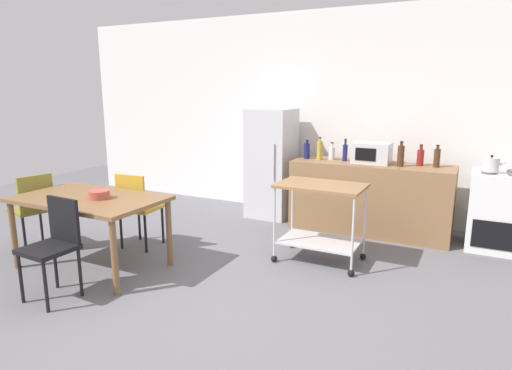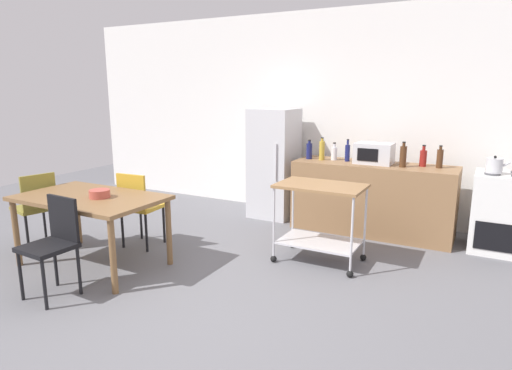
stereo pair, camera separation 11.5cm
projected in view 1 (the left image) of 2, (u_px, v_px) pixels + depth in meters
ground_plane at (199, 299)px, 3.91m from camera, size 12.00×12.00×0.00m
back_wall at (321, 115)px, 6.39m from camera, size 8.40×0.12×2.90m
kitchen_counter at (370, 198)px, 5.69m from camera, size 2.00×0.64×0.90m
dining_table at (90, 205)px, 4.50m from camera, size 1.50×0.90×0.75m
chair_olive at (33, 206)px, 5.01m from camera, size 0.48×0.48×0.89m
chair_mustard at (137, 205)px, 5.07m from camera, size 0.43×0.43×0.89m
chair_black at (54, 242)px, 3.86m from camera, size 0.42×0.42×0.89m
stove_oven at (497, 211)px, 5.06m from camera, size 0.60×0.61×0.92m
refrigerator at (271, 163)px, 6.34m from camera, size 0.60×0.63×1.55m
kitchen_cart at (320, 210)px, 4.67m from camera, size 0.91×0.57×0.85m
bottle_olive_oil at (307, 151)px, 5.94m from camera, size 0.08×0.08×0.26m
bottle_vinegar at (320, 150)px, 5.84m from camera, size 0.07×0.07×0.30m
bottle_sparkling_water at (332, 153)px, 5.85m from camera, size 0.08×0.08×0.23m
bottle_sesame_oil at (345, 152)px, 5.75m from camera, size 0.06×0.06×0.29m
microwave at (372, 153)px, 5.58m from camera, size 0.46×0.35×0.26m
bottle_soy_sauce at (401, 156)px, 5.34m from camera, size 0.08×0.08×0.31m
bottle_wine at (420, 157)px, 5.40m from camera, size 0.08×0.08×0.26m
bottle_soda at (437, 158)px, 5.29m from camera, size 0.07×0.07×0.27m
fruit_bowl at (99, 195)px, 4.41m from camera, size 0.20×0.20×0.08m
kettle at (491, 164)px, 4.91m from camera, size 0.24×0.17×0.19m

